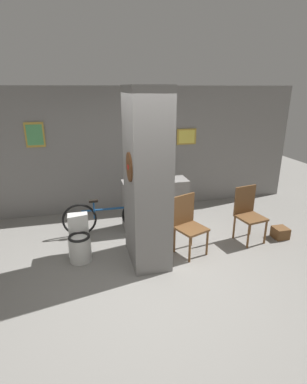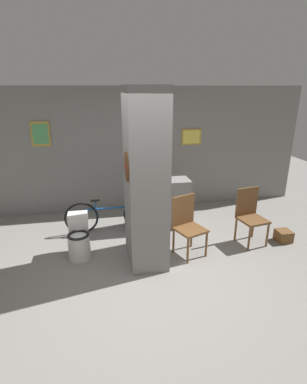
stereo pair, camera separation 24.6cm
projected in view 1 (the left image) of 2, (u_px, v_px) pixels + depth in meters
name	position (u px, v px, depth m)	size (l,w,h in m)	color
ground_plane	(146.00, 275.00, 4.32)	(14.00, 14.00, 0.00)	gray
wall_back	(118.00, 151.00, 6.30)	(8.00, 0.09, 2.60)	gray
pillar_center	(147.00, 179.00, 4.36)	(0.58, 0.96, 2.60)	gray
counter_shelf	(155.00, 204.00, 5.73)	(1.23, 0.44, 0.93)	gray
toilet	(80.00, 241.00, 4.66)	(0.34, 0.50, 0.68)	silver
chair_near_pillar	(188.00, 222.00, 4.79)	(0.55, 0.55, 0.96)	brown
chair_by_doorway	(248.00, 212.00, 5.20)	(0.49, 0.49, 0.96)	brown
bicycle	(110.00, 216.00, 5.52)	(1.69, 0.42, 0.66)	black
bottle_tall	(150.00, 176.00, 5.51)	(0.06, 0.06, 0.25)	silver
bottle_short	(143.00, 177.00, 5.58)	(0.06, 0.06, 0.18)	#19598C
floor_crate	(280.00, 233.00, 5.37)	(0.25, 0.25, 0.20)	brown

